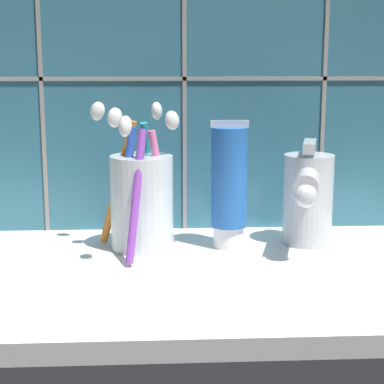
{
  "coord_description": "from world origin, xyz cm",
  "views": [
    {
      "loc": [
        -1.65,
        -64.62,
        23.59
      ],
      "look_at": [
        2.0,
        3.3,
        9.67
      ],
      "focal_mm": 60.0,
      "sensor_mm": 36.0,
      "label": 1
    }
  ],
  "objects": [
    {
      "name": "sink_faucet",
      "position": [
        15.96,
        8.47,
        7.98
      ],
      "size": [
        6.4,
        12.3,
        12.38
      ],
      "rotation": [
        0.0,
        0.0,
        -1.83
      ],
      "color": "silver",
      "rests_on": "sink_counter"
    },
    {
      "name": "toothbrush_cup",
      "position": [
        -3.64,
        8.21,
        8.01
      ],
      "size": [
        10.94,
        15.02,
        17.22
      ],
      "color": "silver",
      "rests_on": "sink_counter"
    },
    {
      "name": "toothpaste_tube",
      "position": [
        6.58,
        8.25,
        9.43
      ],
      "size": [
        4.41,
        4.2,
        14.97
      ],
      "color": "white",
      "rests_on": "sink_counter"
    },
    {
      "name": "tile_wall_backsplash",
      "position": [
        0.01,
        17.68,
        28.19
      ],
      "size": [
        81.27,
        1.72,
        56.37
      ],
      "color": "#336B7F",
      "rests_on": "ground"
    },
    {
      "name": "sink_counter",
      "position": [
        0.0,
        0.0,
        1.0
      ],
      "size": [
        71.27,
        34.87,
        2.0
      ],
      "primitive_type": "cube",
      "color": "white",
      "rests_on": "ground"
    }
  ]
}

